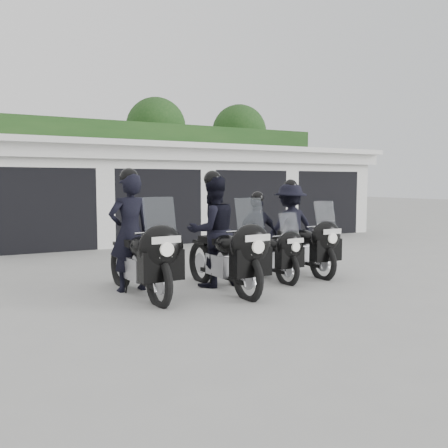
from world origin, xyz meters
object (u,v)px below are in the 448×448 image
police_bike_b (218,238)px  police_bike_d (295,231)px  police_bike_c (262,240)px  police_bike_a (138,243)px

police_bike_b → police_bike_d: police_bike_b is taller
police_bike_d → police_bike_b: bearing=-163.0°
police_bike_c → police_bike_d: size_ratio=0.88×
police_bike_c → police_bike_d: police_bike_d is taller
police_bike_a → police_bike_d: bearing=3.4°
police_bike_d → police_bike_c: bearing=-168.0°
police_bike_a → police_bike_c: size_ratio=1.25×
police_bike_b → police_bike_d: (2.09, 0.65, -0.05)m
police_bike_a → police_bike_d: 3.49m
police_bike_a → police_bike_d: police_bike_a is taller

